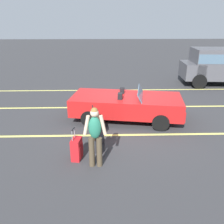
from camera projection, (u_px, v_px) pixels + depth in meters
name	position (u px, v px, depth m)	size (l,w,h in m)	color
ground_plane	(126.00, 119.00, 9.16)	(80.00, 80.00, 0.00)	#333335
lot_line_near	(129.00, 135.00, 7.91)	(18.00, 0.12, 0.01)	#EAE066
lot_line_mid	(123.00, 107.00, 10.42)	(18.00, 0.12, 0.01)	#EAE066
lot_line_far	(120.00, 90.00, 12.92)	(18.00, 0.12, 0.01)	#EAE066
convertible_car	(132.00, 105.00, 8.92)	(4.37, 2.42, 1.24)	red
suitcase_large_black	(96.00, 127.00, 7.61)	(0.33, 0.50, 1.10)	#2D2319
suitcase_medium_bright	(77.00, 149.00, 6.45)	(0.32, 0.44, 0.92)	red
suitcase_small_carryon	(100.00, 144.00, 6.84)	(0.26, 0.37, 0.74)	black
traveler_person	(95.00, 134.00, 5.92)	(0.60, 0.22, 1.65)	#4C3F2D
parked_pickup_truck_near	(219.00, 66.00, 13.62)	(5.12, 2.32, 2.10)	#4C4C51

